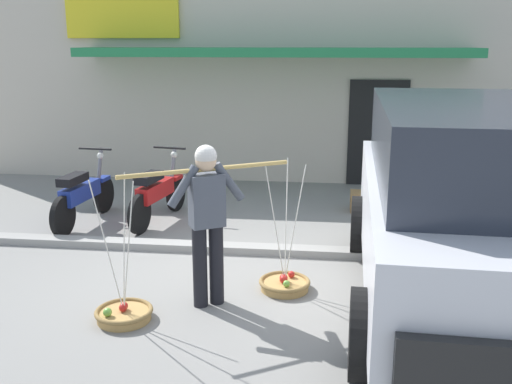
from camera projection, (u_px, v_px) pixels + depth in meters
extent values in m
plane|color=gray|center=(210.00, 272.00, 6.93)|extent=(90.00, 90.00, 0.00)
cube|color=gray|center=(221.00, 248.00, 7.59)|extent=(20.00, 0.24, 0.10)
cylinder|color=black|center=(216.00, 264.00, 6.00)|extent=(0.15, 0.15, 0.86)
cylinder|color=black|center=(200.00, 267.00, 5.93)|extent=(0.15, 0.15, 0.86)
cube|color=#474C56|center=(207.00, 200.00, 5.79)|extent=(0.39, 0.35, 0.54)
sphere|color=#E0B78E|center=(206.00, 161.00, 5.69)|extent=(0.21, 0.21, 0.21)
sphere|color=silver|center=(206.00, 156.00, 5.68)|extent=(0.22, 0.22, 0.22)
cylinder|color=#474C56|center=(229.00, 182.00, 5.84)|extent=(0.34, 0.25, 0.43)
cylinder|color=#474C56|center=(183.00, 186.00, 5.65)|extent=(0.34, 0.25, 0.43)
cylinder|color=tan|center=(206.00, 169.00, 5.71)|extent=(1.55, 0.95, 0.04)
cylinder|color=#B2894C|center=(285.00, 286.00, 6.41)|extent=(0.53, 0.53, 0.09)
torus|color=olive|center=(285.00, 282.00, 6.40)|extent=(0.57, 0.57, 0.05)
sphere|color=red|center=(284.00, 278.00, 6.41)|extent=(0.09, 0.09, 0.09)
sphere|color=red|center=(291.00, 274.00, 6.52)|extent=(0.08, 0.08, 0.08)
sphere|color=#6EAA41|center=(286.00, 284.00, 6.26)|extent=(0.08, 0.08, 0.08)
sphere|color=red|center=(284.00, 279.00, 6.36)|extent=(0.09, 0.09, 0.09)
cylinder|color=silver|center=(286.00, 220.00, 6.35)|extent=(0.01, 0.25, 1.36)
cylinder|color=silver|center=(275.00, 225.00, 6.19)|extent=(0.22, 0.13, 1.36)
cylinder|color=silver|center=(295.00, 226.00, 6.16)|extent=(0.22, 0.13, 1.36)
cylinder|color=#B2894C|center=(124.00, 316.00, 5.71)|extent=(0.53, 0.53, 0.09)
torus|color=olive|center=(124.00, 311.00, 5.70)|extent=(0.57, 0.57, 0.05)
sphere|color=red|center=(124.00, 306.00, 5.73)|extent=(0.08, 0.08, 0.08)
sphere|color=#6FAC42|center=(107.00, 312.00, 5.59)|extent=(0.09, 0.09, 0.09)
sphere|color=red|center=(123.00, 308.00, 5.69)|extent=(0.08, 0.08, 0.08)
cylinder|color=silver|center=(124.00, 242.00, 5.65)|extent=(0.01, 0.25, 1.36)
cylinder|color=silver|center=(107.00, 248.00, 5.48)|extent=(0.22, 0.13, 1.36)
cylinder|color=silver|center=(128.00, 249.00, 5.46)|extent=(0.22, 0.13, 1.36)
cylinder|color=black|center=(104.00, 194.00, 9.31)|extent=(0.14, 0.59, 0.58)
cylinder|color=black|center=(63.00, 216.00, 8.14)|extent=(0.14, 0.59, 0.58)
cube|color=navy|center=(103.00, 179.00, 9.25)|extent=(0.17, 0.29, 0.06)
cube|color=navy|center=(80.00, 192.00, 8.58)|extent=(0.29, 0.92, 0.24)
cube|color=black|center=(73.00, 179.00, 8.35)|extent=(0.27, 0.58, 0.12)
cylinder|color=slate|center=(99.00, 172.00, 9.12)|extent=(0.09, 0.30, 0.76)
cylinder|color=black|center=(95.00, 149.00, 8.95)|extent=(0.54, 0.09, 0.04)
sphere|color=silver|center=(100.00, 156.00, 9.13)|extent=(0.11, 0.11, 0.11)
cylinder|color=black|center=(176.00, 193.00, 9.39)|extent=(0.18, 0.59, 0.58)
cylinder|color=black|center=(140.00, 214.00, 8.25)|extent=(0.18, 0.59, 0.58)
cube|color=red|center=(175.00, 178.00, 9.33)|extent=(0.19, 0.30, 0.06)
cube|color=red|center=(155.00, 191.00, 8.67)|extent=(0.35, 0.92, 0.24)
cube|color=black|center=(149.00, 178.00, 8.45)|extent=(0.31, 0.59, 0.12)
cylinder|color=slate|center=(172.00, 171.00, 9.20)|extent=(0.11, 0.30, 0.76)
cylinder|color=black|center=(169.00, 148.00, 9.03)|extent=(0.54, 0.13, 0.04)
sphere|color=silver|center=(174.00, 155.00, 9.21)|extent=(0.11, 0.11, 0.11)
cube|color=silver|center=(461.00, 229.00, 5.78)|extent=(2.10, 4.78, 0.96)
cube|color=#282D38|center=(466.00, 141.00, 5.71)|extent=(1.86, 3.74, 0.76)
cylinder|color=black|center=(365.00, 335.00, 4.66)|extent=(0.29, 0.77, 0.76)
cylinder|color=black|center=(361.00, 225.00, 7.44)|extent=(0.29, 0.77, 0.76)
cube|color=beige|center=(285.00, 68.00, 13.30)|extent=(13.00, 5.00, 4.20)
cube|color=#237F47|center=(273.00, 52.00, 10.32)|extent=(7.15, 1.00, 0.16)
cube|color=yellow|center=(122.00, 14.00, 10.92)|extent=(2.20, 0.08, 0.90)
cube|color=black|center=(377.00, 133.00, 10.93)|extent=(1.10, 0.06, 2.00)
cube|color=olive|center=(364.00, 202.00, 9.38)|extent=(0.44, 0.36, 0.32)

